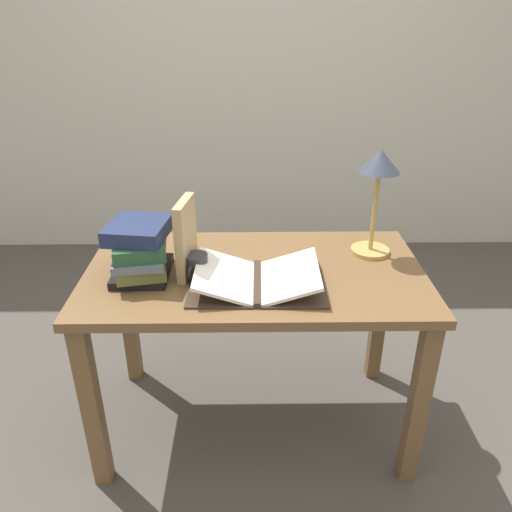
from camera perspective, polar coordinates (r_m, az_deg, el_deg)
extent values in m
plane|color=#47423D|center=(2.29, -0.13, -18.14)|extent=(12.00, 12.00, 0.00)
cube|color=#BCB7A8|center=(3.47, -0.50, 21.50)|extent=(8.00, 0.06, 2.60)
cube|color=brown|center=(1.85, -0.15, -2.07)|extent=(1.25, 0.69, 0.03)
cube|color=brown|center=(1.91, -18.24, -16.17)|extent=(0.06, 0.06, 0.71)
cube|color=brown|center=(1.92, 18.05, -15.89)|extent=(0.06, 0.06, 0.71)
cube|color=brown|center=(2.36, -14.39, -6.52)|extent=(0.06, 0.06, 0.71)
cube|color=brown|center=(2.37, 13.90, -6.35)|extent=(0.06, 0.06, 0.71)
cube|color=#38281E|center=(1.74, 0.12, -3.06)|extent=(0.03, 0.31, 0.02)
cube|color=#38281E|center=(1.75, -3.94, -3.22)|extent=(0.23, 0.32, 0.01)
cube|color=#38281E|center=(1.75, 4.19, -3.24)|extent=(0.23, 0.32, 0.01)
cube|color=white|center=(1.73, -3.60, -2.24)|extent=(0.21, 0.30, 0.08)
cube|color=white|center=(1.73, 3.85, -2.26)|extent=(0.21, 0.30, 0.08)
cube|color=black|center=(1.85, -12.84, -1.69)|extent=(0.19, 0.23, 0.03)
cube|color=brown|center=(1.83, -12.95, -0.69)|extent=(0.21, 0.29, 0.04)
cube|color=slate|center=(1.82, -13.06, 0.30)|extent=(0.20, 0.29, 0.03)
cube|color=#234C2D|center=(1.80, -13.19, 1.38)|extent=(0.22, 0.27, 0.05)
cube|color=#1E284C|center=(1.78, -13.36, 2.90)|extent=(0.22, 0.23, 0.06)
cube|color=tan|center=(1.78, -8.03, 2.07)|extent=(0.06, 0.18, 0.28)
cylinder|color=tan|center=(2.02, 12.89, 0.62)|extent=(0.15, 0.15, 0.02)
cylinder|color=tan|center=(1.96, 13.37, 4.94)|extent=(0.02, 0.02, 0.31)
cone|color=#333847|center=(1.89, 14.01, 10.51)|extent=(0.15, 0.15, 0.08)
cylinder|color=#28282D|center=(1.78, -6.85, -1.17)|extent=(0.09, 0.09, 0.09)
torus|color=#28282D|center=(1.74, -7.41, -1.88)|extent=(0.02, 0.05, 0.05)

